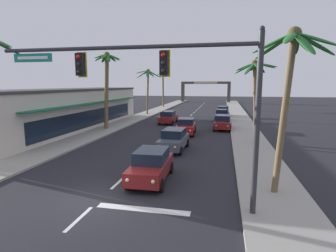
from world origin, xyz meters
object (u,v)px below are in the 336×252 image
traffic_signal_mast (169,82)px  sedan_third_in_queue (174,139)px  sedan_oncoming_far (168,117)px  palm_right_nearest (290,69)px  sedan_lead_at_stop_bar (151,165)px  palm_left_third (148,80)px  sedan_parked_nearest_kerb (223,112)px  sedan_fifth_in_queue (186,126)px  palm_right_second (255,81)px  town_gateway_arch (206,89)px  sedan_parked_mid_kerb (223,122)px  sedan_parked_far_kerb (222,115)px  storefront_strip_left (71,109)px  palm_left_farthest (163,82)px  palm_left_second (107,79)px

traffic_signal_mast → sedan_third_in_queue: traffic_signal_mast is taller
traffic_signal_mast → sedan_oncoming_far: bearing=101.9°
palm_right_nearest → sedan_lead_at_stop_bar: bearing=174.6°
sedan_lead_at_stop_bar → palm_left_third: size_ratio=0.58×
traffic_signal_mast → sedan_oncoming_far: size_ratio=2.42×
sedan_lead_at_stop_bar → sedan_parked_nearest_kerb: same height
sedan_third_in_queue → sedan_oncoming_far: bearing=103.5°
sedan_fifth_in_queue → palm_right_second: palm_right_second is taller
sedan_fifth_in_queue → palm_right_nearest: 16.76m
sedan_lead_at_stop_bar → town_gateway_arch: (-1.62, 65.93, 3.09)m
sedan_third_in_queue → sedan_parked_mid_kerb: (3.77, 10.76, 0.00)m
sedan_parked_far_kerb → storefront_strip_left: 20.18m
palm_left_third → sedan_parked_nearest_kerb: bearing=-2.1°
sedan_lead_at_stop_bar → sedan_parked_mid_kerb: bearing=78.2°
sedan_oncoming_far → town_gateway_arch: town_gateway_arch is taller
sedan_parked_mid_kerb → palm_left_farthest: (-13.74, 28.91, 4.84)m
sedan_oncoming_far → sedan_parked_nearest_kerb: size_ratio=1.00×
sedan_third_in_queue → sedan_parked_far_kerb: same height
sedan_lead_at_stop_bar → palm_left_farthest: palm_left_farthest is taller
palm_left_second → palm_right_second: 16.22m
sedan_lead_at_stop_bar → sedan_parked_mid_kerb: size_ratio=1.00×
sedan_parked_nearest_kerb → sedan_third_in_queue: bearing=-99.2°
palm_left_farthest → palm_right_nearest: size_ratio=1.07×
palm_left_second → storefront_strip_left: palm_left_second is taller
palm_left_farthest → palm_left_second: bearing=-88.6°
sedan_parked_nearest_kerb → sedan_lead_at_stop_bar: bearing=-97.0°
palm_left_second → palm_left_farthest: (-0.80, 31.79, -0.05)m
sedan_parked_nearest_kerb → palm_right_second: 21.05m
sedan_parked_far_kerb → traffic_signal_mast: bearing=-93.9°
palm_left_farthest → sedan_oncoming_far: bearing=-75.6°
sedan_fifth_in_queue → palm_left_third: (-8.92, 16.85, 5.13)m
sedan_oncoming_far → palm_left_second: (-5.77, -6.25, 4.89)m
sedan_third_in_queue → palm_right_second: size_ratio=0.63×
sedan_parked_far_kerb → palm_left_second: bearing=-141.6°
town_gateway_arch → storefront_strip_left: bearing=-103.5°
sedan_parked_far_kerb → town_gateway_arch: bearing=97.2°
sedan_parked_mid_kerb → storefront_strip_left: (-17.58, -2.86, 1.50)m
sedan_oncoming_far → town_gateway_arch: (1.83, 44.84, 3.09)m
palm_left_second → palm_right_second: bearing=-17.6°
sedan_fifth_in_queue → traffic_signal_mast: bearing=-84.3°
palm_right_second → palm_left_third: bearing=126.1°
palm_left_second → palm_left_farthest: bearing=91.4°
traffic_signal_mast → palm_right_nearest: (4.94, 2.46, 0.61)m
traffic_signal_mast → storefront_strip_left: (-15.51, 17.94, -2.91)m
sedan_fifth_in_queue → sedan_oncoming_far: (-3.39, 7.17, 0.00)m
sedan_parked_far_kerb → palm_left_second: size_ratio=0.51×
sedan_parked_mid_kerb → palm_left_third: (-12.69, 13.05, 5.13)m
sedan_oncoming_far → sedan_parked_mid_kerb: (7.16, -3.37, 0.00)m
sedan_lead_at_stop_bar → sedan_oncoming_far: same height
sedan_fifth_in_queue → palm_left_third: size_ratio=0.58×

